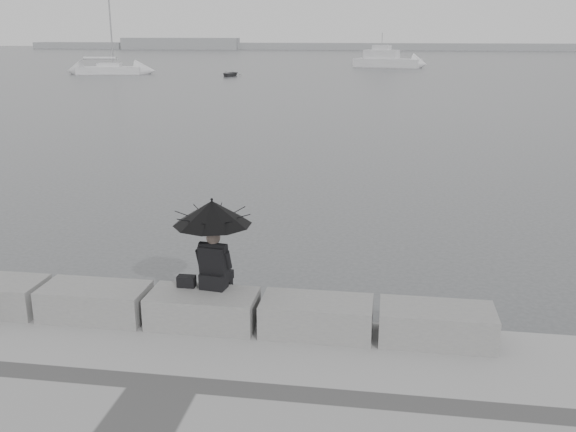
% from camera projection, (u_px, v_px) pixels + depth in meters
% --- Properties ---
extents(ground, '(360.00, 360.00, 0.00)m').
position_uv_depth(ground, '(213.00, 341.00, 10.16)').
color(ground, '#404244').
rests_on(ground, ground).
extents(stone_block_left, '(1.60, 0.80, 0.50)m').
position_uv_depth(stone_block_left, '(95.00, 302.00, 9.77)').
color(stone_block_left, slate).
rests_on(stone_block_left, promenade).
extents(stone_block_centre, '(1.60, 0.80, 0.50)m').
position_uv_depth(stone_block_centre, '(203.00, 309.00, 9.52)').
color(stone_block_centre, slate).
rests_on(stone_block_centre, promenade).
extents(stone_block_right, '(1.60, 0.80, 0.50)m').
position_uv_depth(stone_block_right, '(317.00, 317.00, 9.27)').
color(stone_block_right, slate).
rests_on(stone_block_right, promenade).
extents(stone_block_far_right, '(1.60, 0.80, 0.50)m').
position_uv_depth(stone_block_far_right, '(437.00, 325.00, 9.02)').
color(stone_block_far_right, slate).
rests_on(stone_block_far_right, promenade).
extents(seated_person, '(1.17, 1.17, 1.39)m').
position_uv_depth(seated_person, '(212.00, 224.00, 9.41)').
color(seated_person, black).
rests_on(seated_person, stone_block_centre).
extents(bag, '(0.27, 0.15, 0.17)m').
position_uv_depth(bag, '(186.00, 281.00, 9.69)').
color(bag, black).
rests_on(bag, stone_block_centre).
extents(distant_landmass, '(180.00, 8.00, 2.80)m').
position_uv_depth(distant_landmass, '(347.00, 46.00, 157.71)').
color(distant_landmass, gray).
rests_on(distant_landmass, ground).
extents(sailboat_left, '(7.36, 3.53, 12.90)m').
position_uv_depth(sailboat_left, '(110.00, 69.00, 71.40)').
color(sailboat_left, silver).
rests_on(sailboat_left, ground).
extents(motor_cruiser, '(9.12, 5.22, 4.50)m').
position_uv_depth(motor_cruiser, '(388.00, 60.00, 84.44)').
color(motor_cruiser, silver).
rests_on(motor_cruiser, ground).
extents(dinghy, '(3.10, 1.72, 0.50)m').
position_uv_depth(dinghy, '(229.00, 74.00, 68.00)').
color(dinghy, slate).
rests_on(dinghy, ground).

